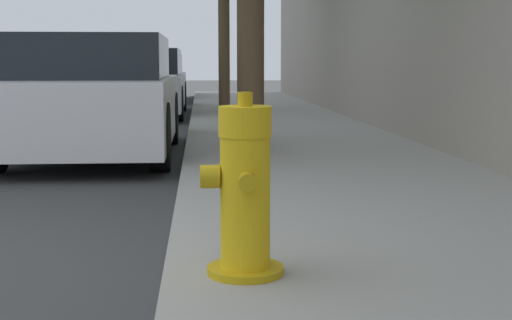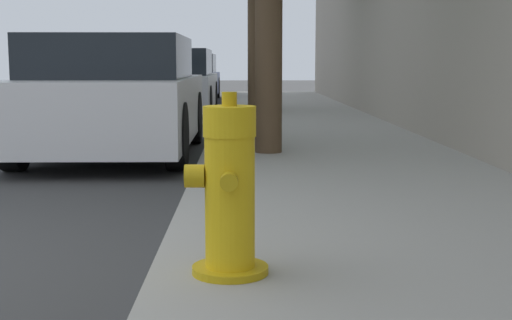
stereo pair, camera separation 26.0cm
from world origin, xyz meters
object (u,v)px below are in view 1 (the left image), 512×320
object	(u,v)px
parked_car_mid	(139,84)
fire_hydrant	(244,193)
parked_car_far	(152,78)
parked_car_near	(94,98)

from	to	relation	value
parked_car_mid	fire_hydrant	bearing A→B (deg)	-82.82
parked_car_far	parked_car_mid	bearing A→B (deg)	-88.82
parked_car_near	parked_car_mid	world-z (taller)	parked_car_near
parked_car_near	parked_car_far	xyz separation A→B (m)	(-0.14, 12.23, -0.04)
parked_car_near	parked_car_mid	size ratio (longest dim) A/B	0.88
fire_hydrant	parked_car_near	world-z (taller)	parked_car_near
fire_hydrant	parked_car_mid	bearing A→B (deg)	97.18
parked_car_mid	parked_car_far	distance (m)	5.83
fire_hydrant	parked_car_near	size ratio (longest dim) A/B	0.21
parked_car_near	parked_car_far	bearing A→B (deg)	90.66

